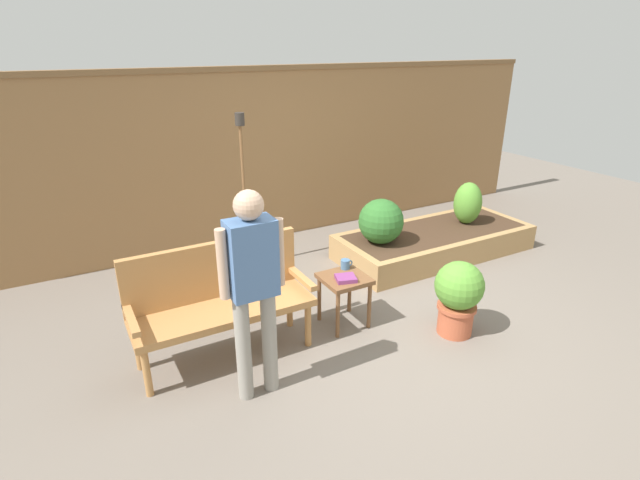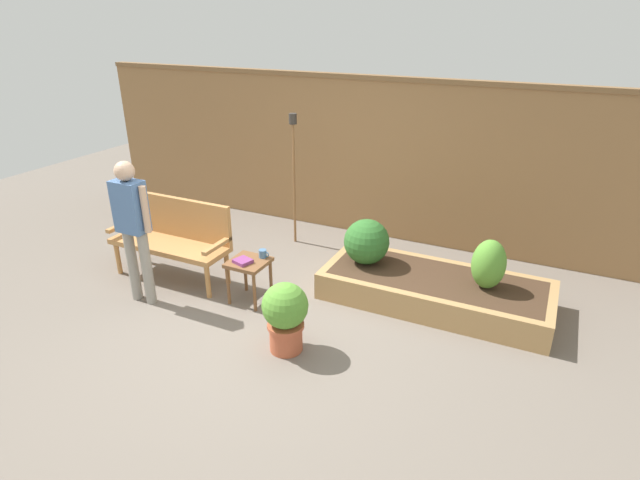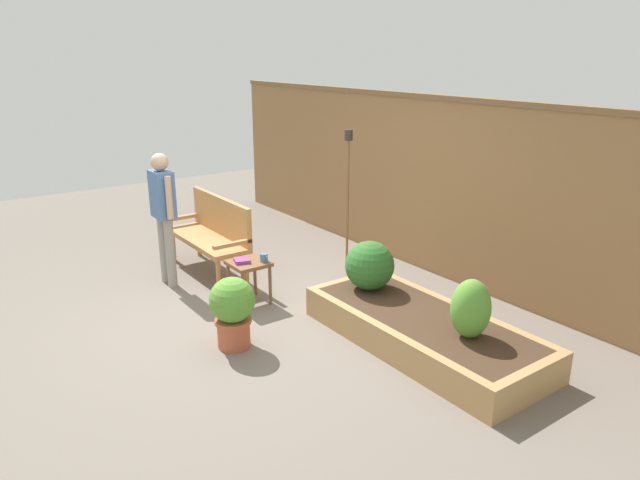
# 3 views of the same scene
# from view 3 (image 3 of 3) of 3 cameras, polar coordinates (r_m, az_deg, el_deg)

# --- Properties ---
(ground_plane) EXTENTS (14.00, 14.00, 0.00)m
(ground_plane) POSITION_cam_3_polar(r_m,az_deg,el_deg) (6.15, -7.50, -7.58)
(ground_plane) COLOR #70665B
(fence_back) EXTENTS (8.40, 0.14, 2.16)m
(fence_back) POSITION_cam_3_polar(r_m,az_deg,el_deg) (7.31, 10.39, 5.48)
(fence_back) COLOR olive
(fence_back) RESTS_ON ground_plane
(garden_bench) EXTENTS (1.44, 0.48, 0.94)m
(garden_bench) POSITION_cam_3_polar(r_m,az_deg,el_deg) (7.30, -10.39, 1.02)
(garden_bench) COLOR #B77F47
(garden_bench) RESTS_ON ground_plane
(side_table) EXTENTS (0.40, 0.40, 0.48)m
(side_table) POSITION_cam_3_polar(r_m,az_deg,el_deg) (6.35, -6.99, -2.81)
(side_table) COLOR brown
(side_table) RESTS_ON ground_plane
(cup_on_table) EXTENTS (0.12, 0.08, 0.09)m
(cup_on_table) POSITION_cam_3_polar(r_m,az_deg,el_deg) (6.29, -5.50, -1.72)
(cup_on_table) COLOR teal
(cup_on_table) RESTS_ON side_table
(book_on_table) EXTENTS (0.21, 0.20, 0.04)m
(book_on_table) POSITION_cam_3_polar(r_m,az_deg,el_deg) (6.31, -7.65, -1.99)
(book_on_table) COLOR #7F3875
(book_on_table) RESTS_ON side_table
(potted_boxwood) EXTENTS (0.43, 0.43, 0.68)m
(potted_boxwood) POSITION_cam_3_polar(r_m,az_deg,el_deg) (5.45, -8.56, -6.63)
(potted_boxwood) COLOR #B75638
(potted_boxwood) RESTS_ON ground_plane
(raised_planter_bed) EXTENTS (2.40, 1.00, 0.30)m
(raised_planter_bed) POSITION_cam_3_polar(r_m,az_deg,el_deg) (5.59, 10.06, -8.74)
(raised_planter_bed) COLOR #AD8451
(raised_planter_bed) RESTS_ON ground_plane
(shrub_near_bench) EXTENTS (0.51, 0.51, 0.51)m
(shrub_near_bench) POSITION_cam_3_polar(r_m,az_deg,el_deg) (5.97, 4.88, -2.49)
(shrub_near_bench) COLOR brown
(shrub_near_bench) RESTS_ON raised_planter_bed
(shrub_far_corner) EXTENTS (0.34, 0.34, 0.52)m
(shrub_far_corner) POSITION_cam_3_polar(r_m,az_deg,el_deg) (5.13, 14.53, -6.52)
(shrub_far_corner) COLOR brown
(shrub_far_corner) RESTS_ON raised_planter_bed
(tiki_torch) EXTENTS (0.10, 0.10, 1.74)m
(tiki_torch) POSITION_cam_3_polar(r_m,az_deg,el_deg) (7.24, 2.76, 6.42)
(tiki_torch) COLOR brown
(tiki_torch) RESTS_ON ground_plane
(person_by_bench) EXTENTS (0.47, 0.20, 1.56)m
(person_by_bench) POSITION_cam_3_polar(r_m,az_deg,el_deg) (6.91, -15.08, 3.07)
(person_by_bench) COLOR gray
(person_by_bench) RESTS_ON ground_plane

